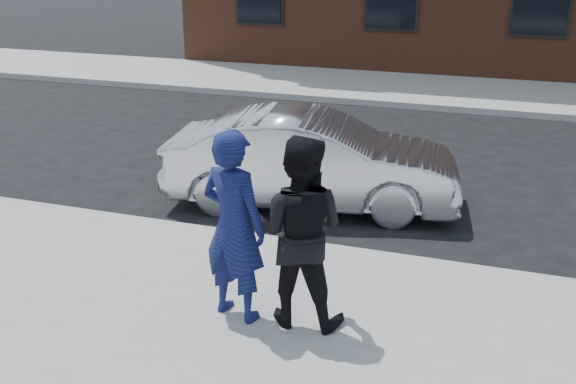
% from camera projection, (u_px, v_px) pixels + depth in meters
% --- Properties ---
extents(ground, '(100.00, 100.00, 0.00)m').
position_uv_depth(ground, '(514.00, 361.00, 6.21)').
color(ground, black).
rests_on(ground, ground).
extents(near_sidewalk, '(50.00, 3.50, 0.15)m').
position_uv_depth(near_sidewalk, '(515.00, 370.00, 5.96)').
color(near_sidewalk, gray).
rests_on(near_sidewalk, ground).
extents(near_curb, '(50.00, 0.10, 0.15)m').
position_uv_depth(near_curb, '(519.00, 279.00, 7.55)').
color(near_curb, '#999691').
rests_on(near_curb, ground).
extents(far_sidewalk, '(50.00, 3.50, 0.15)m').
position_uv_depth(far_sidewalk, '(526.00, 97.00, 16.14)').
color(far_sidewalk, gray).
rests_on(far_sidewalk, ground).
extents(far_curb, '(50.00, 0.10, 0.15)m').
position_uv_depth(far_curb, '(526.00, 115.00, 14.55)').
color(far_curb, '#999691').
rests_on(far_curb, ground).
extents(silver_sedan, '(4.32, 2.06, 1.36)m').
position_uv_depth(silver_sedan, '(312.00, 160.00, 9.60)').
color(silver_sedan, silver).
rests_on(silver_sedan, ground).
extents(man_hoodie, '(0.79, 0.62, 1.91)m').
position_uv_depth(man_hoodie, '(234.00, 226.00, 6.37)').
color(man_hoodie, navy).
rests_on(man_hoodie, near_sidewalk).
extents(man_peacoat, '(0.95, 0.76, 1.87)m').
position_uv_depth(man_peacoat, '(299.00, 232.00, 6.29)').
color(man_peacoat, black).
rests_on(man_peacoat, near_sidewalk).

